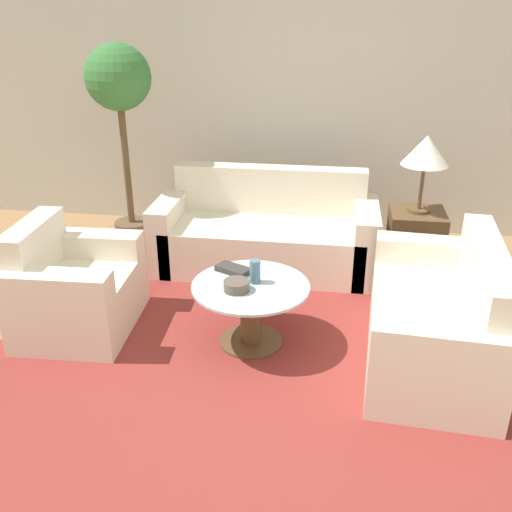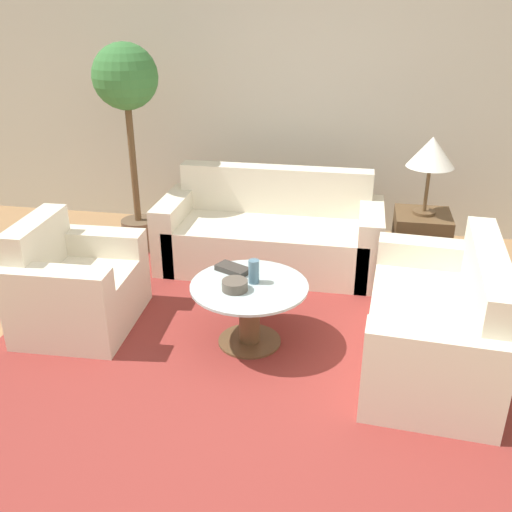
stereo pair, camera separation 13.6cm
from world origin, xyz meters
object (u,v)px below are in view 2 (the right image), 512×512
Objects in this scene: sofa_main at (271,235)px; vase at (254,271)px; loveseat at (441,326)px; coffee_table at (249,306)px; armchair at (73,289)px; bowl at (235,285)px; potted_plant at (128,102)px; table_lamp at (431,154)px; book_stack at (233,269)px.

sofa_main is 1.29m from vase.
loveseat is 1.89× the size of coffee_table.
armchair is 5.57× the size of vase.
loveseat is at bearing 3.38° from bowl.
potted_plant reaches higher than coffee_table.
vase is at bearing 51.70° from bowl.
coffee_table is 4.66× the size of bowl.
bowl is (-1.29, -1.35, -0.59)m from table_lamp.
table_lamp is 3.88× the size of vase.
table_lamp reaches higher than bowl.
armchair reaches higher than vase.
sofa_main is 1.77m from armchair.
book_stack is at bearing 105.19° from bowl.
bowl is (-0.08, -0.09, 0.20)m from coffee_table.
sofa_main is 1.30m from coffee_table.
table_lamp reaches higher than sofa_main.
loveseat is (1.31, -1.31, 0.00)m from sofa_main.
potted_plant is at bearing 133.20° from coffee_table.
vase is (-1.19, -1.22, -0.54)m from table_lamp.
bowl is (1.27, -1.52, -0.88)m from potted_plant.
bowl is at bearing -98.11° from armchair.
armchair is at bearing -146.68° from book_stack.
armchair is 1.25m from bowl.
book_stack is at bearing -93.53° from loveseat.
bowl is at bearing -50.22° from potted_plant.
vase reaches higher than bowl.
potted_plant is at bearing 176.11° from table_lamp.
loveseat is 1.35m from bowl.
loveseat is 3.17m from potted_plant.
sofa_main reaches higher than coffee_table.
sofa_main is at bearing -5.86° from potted_plant.
table_lamp is 1.79m from vase.
table_lamp is (1.21, 1.26, 0.79)m from coffee_table.
loveseat is (2.56, -0.05, -0.00)m from armchair.
loveseat is at bearing -44.98° from sofa_main.
table_lamp is at bearing 64.96° from book_stack.
coffee_table is (0.06, -1.30, 0.01)m from sofa_main.
table_lamp is at bearing -66.31° from armchair.
coffee_table is 4.86× the size of vase.
sofa_main is 2.10× the size of armchair.
armchair is 2.91m from table_lamp.
coffee_table is at bearing -46.80° from potted_plant.
armchair is 1.18m from book_stack.
loveseat is at bearing -2.35° from vase.
book_stack is at bearing 130.57° from coffee_table.
vase is 0.23m from book_stack.
potted_plant is at bearing -0.44° from armchair.
potted_plant is (-2.60, 1.44, 1.09)m from loveseat.
book_stack is (1.15, 0.14, 0.19)m from armchair.
coffee_table is at bearing -86.48° from loveseat.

